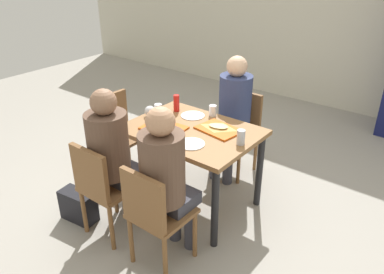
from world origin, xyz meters
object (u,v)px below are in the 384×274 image
at_px(person_in_red, 113,150).
at_px(tray_red_near, 164,128).
at_px(person_in_brown_jacket, 166,174).
at_px(plastic_cup_c, 158,109).
at_px(paper_plate_near_edge, 191,144).
at_px(pizza_slice_a, 162,127).
at_px(chair_left_end, 120,128).
at_px(tray_red_far, 219,129).
at_px(chair_near_right, 154,212).
at_px(handbag, 78,206).
at_px(soda_can, 241,137).
at_px(plastic_cup_b, 168,139).
at_px(main_table, 192,140).
at_px(foil_bundle, 150,111).
at_px(chair_near_left, 102,185).
at_px(condiment_bottle, 176,103).
at_px(person_far_side, 233,108).
at_px(plastic_cup_a, 213,111).
at_px(paper_plate_center, 193,116).
at_px(chair_far_side, 239,126).
at_px(pizza_slice_b, 218,127).

xyz_separation_m(person_in_red, tray_red_near, (0.08, 0.51, 0.03)).
height_order(person_in_brown_jacket, plastic_cup_c, person_in_brown_jacket).
bearing_deg(tray_red_near, paper_plate_near_edge, -12.73).
bearing_deg(pizza_slice_a, plastic_cup_c, 137.84).
relative_size(chair_left_end, tray_red_far, 2.36).
bearing_deg(pizza_slice_a, chair_near_right, -52.96).
bearing_deg(handbag, soda_can, 36.96).
relative_size(person_in_brown_jacket, plastic_cup_b, 12.59).
height_order(chair_left_end, tray_red_near, chair_left_end).
bearing_deg(plastic_cup_b, main_table, 94.58).
bearing_deg(foil_bundle, handbag, -101.12).
bearing_deg(tray_red_far, chair_near_left, -117.35).
xyz_separation_m(plastic_cup_c, condiment_bottle, (0.08, 0.16, 0.03)).
height_order(person_in_brown_jacket, plastic_cup_b, person_in_brown_jacket).
height_order(soda_can, foil_bundle, soda_can).
xyz_separation_m(person_in_brown_jacket, tray_red_near, (-0.47, 0.51, 0.03)).
bearing_deg(plastic_cup_c, paper_plate_near_edge, -25.04).
distance_m(person_far_side, pizza_slice_a, 0.84).
relative_size(chair_left_end, soda_can, 6.96).
distance_m(person_in_brown_jacket, soda_can, 0.71).
height_order(main_table, foil_bundle, foil_bundle).
height_order(pizza_slice_a, soda_can, soda_can).
bearing_deg(person_in_red, soda_can, 41.83).
relative_size(main_table, paper_plate_near_edge, 5.07).
relative_size(plastic_cup_a, plastic_cup_c, 1.00).
distance_m(person_far_side, soda_can, 0.79).
distance_m(chair_near_left, soda_can, 1.16).
xyz_separation_m(plastic_cup_a, handbag, (-0.60, -1.16, -0.67)).
bearing_deg(pizza_slice_a, soda_can, 15.67).
bearing_deg(tray_red_near, chair_near_right, -53.91).
relative_size(main_table, chair_near_right, 1.31).
height_order(person_in_brown_jacket, foil_bundle, person_in_brown_jacket).
bearing_deg(plastic_cup_b, person_far_side, 91.60).
relative_size(main_table, tray_red_near, 3.10).
bearing_deg(chair_near_right, condiment_bottle, 122.19).
bearing_deg(condiment_bottle, plastic_cup_a, 20.15).
xyz_separation_m(paper_plate_center, pizza_slice_a, (-0.03, -0.39, 0.02)).
bearing_deg(soda_can, person_far_side, 126.84).
relative_size(person_in_brown_jacket, foil_bundle, 12.59).
xyz_separation_m(chair_far_side, plastic_cup_a, (-0.03, -0.45, 0.32)).
height_order(tray_red_far, handbag, tray_red_far).
distance_m(chair_near_left, handbag, 0.50).
height_order(main_table, pizza_slice_b, pizza_slice_b).
bearing_deg(chair_left_end, paper_plate_center, 16.21).
xyz_separation_m(chair_near_left, plastic_cup_a, (0.25, 1.14, 0.32)).
distance_m(pizza_slice_a, condiment_bottle, 0.43).
relative_size(pizza_slice_a, pizza_slice_b, 0.87).
height_order(pizza_slice_b, plastic_cup_c, plastic_cup_c).
height_order(chair_far_side, tray_red_far, chair_far_side).
xyz_separation_m(soda_can, foil_bundle, (-0.95, -0.04, -0.01)).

